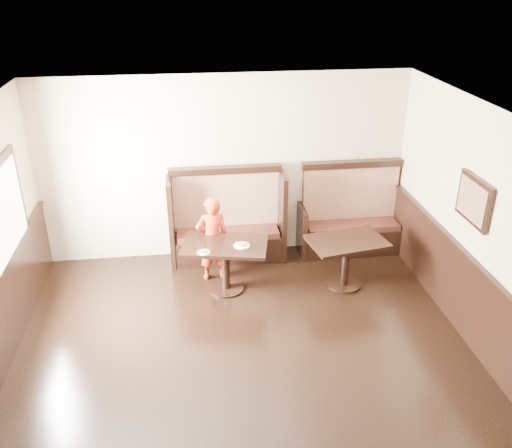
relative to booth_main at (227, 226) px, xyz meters
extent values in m
plane|color=black|center=(0.00, -3.30, -0.53)|extent=(7.00, 7.00, 0.00)
plane|color=#BEAC89|center=(0.00, 0.20, 0.87)|extent=(5.50, 0.00, 5.50)
plane|color=white|center=(0.00, -3.30, 2.27)|extent=(7.00, 7.00, 0.00)
cube|color=black|center=(2.72, -3.30, -0.03)|extent=(0.05, 6.90, 1.00)
cube|color=black|center=(-2.71, -1.40, 1.02)|extent=(0.05, 1.50, 1.20)
cube|color=white|center=(-2.69, -1.40, 1.02)|extent=(0.01, 1.30, 1.00)
cube|color=black|center=(2.71, -2.10, 1.17)|extent=(0.04, 0.70, 0.55)
cube|color=olive|center=(2.69, -2.10, 1.17)|extent=(0.01, 0.60, 0.45)
cube|color=black|center=(0.00, -0.08, -0.32)|extent=(1.60, 0.50, 0.42)
cube|color=#3C1A13|center=(0.00, -0.08, -0.07)|extent=(1.54, 0.46, 0.09)
cube|color=#450D10|center=(0.00, 0.13, 0.37)|extent=(1.60, 0.12, 0.92)
cube|color=black|center=(0.00, 0.13, 0.87)|extent=(1.68, 0.16, 0.10)
cube|color=black|center=(-0.84, 0.02, 0.15)|extent=(0.07, 0.72, 1.36)
cube|color=black|center=(0.84, 0.02, 0.15)|extent=(0.07, 0.72, 1.36)
cube|color=black|center=(1.95, -0.08, -0.32)|extent=(1.50, 0.50, 0.42)
cube|color=#3C1A13|center=(1.95, -0.08, -0.07)|extent=(1.44, 0.46, 0.09)
cube|color=#450D10|center=(1.95, 0.13, 0.37)|extent=(1.50, 0.12, 0.92)
cube|color=black|center=(1.95, 0.13, 0.87)|extent=(1.58, 0.16, 0.10)
cube|color=black|center=(1.16, 0.02, -0.13)|extent=(0.07, 0.72, 0.80)
cube|color=black|center=(2.74, 0.02, -0.13)|extent=(0.07, 0.72, 0.80)
cube|color=black|center=(-0.11, -0.95, 0.18)|extent=(1.26, 0.93, 0.05)
cylinder|color=black|center=(-0.11, -0.95, -0.18)|extent=(0.11, 0.11, 0.67)
cylinder|color=black|center=(-0.11, -0.95, -0.51)|extent=(0.49, 0.49, 0.03)
cube|color=black|center=(1.58, -1.06, 0.17)|extent=(1.15, 0.86, 0.05)
cylinder|color=black|center=(1.58, -1.06, -0.19)|extent=(0.11, 0.11, 0.66)
cylinder|color=black|center=(1.58, -1.06, -0.51)|extent=(0.49, 0.49, 0.03)
imported|color=red|center=(-0.26, -0.60, 0.11)|extent=(0.50, 0.37, 1.28)
cylinder|color=white|center=(-0.40, -1.16, 0.21)|extent=(0.17, 0.17, 0.01)
cylinder|color=tan|center=(-0.40, -1.16, 0.22)|extent=(0.11, 0.11, 0.01)
cylinder|color=#EABA54|center=(-0.40, -1.16, 0.23)|extent=(0.09, 0.09, 0.01)
cylinder|color=white|center=(0.12, -1.03, 0.21)|extent=(0.22, 0.22, 0.01)
cylinder|color=tan|center=(0.12, -1.03, 0.22)|extent=(0.13, 0.13, 0.02)
cylinder|color=#EABA54|center=(0.12, -1.03, 0.24)|extent=(0.12, 0.12, 0.01)
camera|label=1|loc=(-0.54, -7.45, 3.65)|focal=38.00mm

